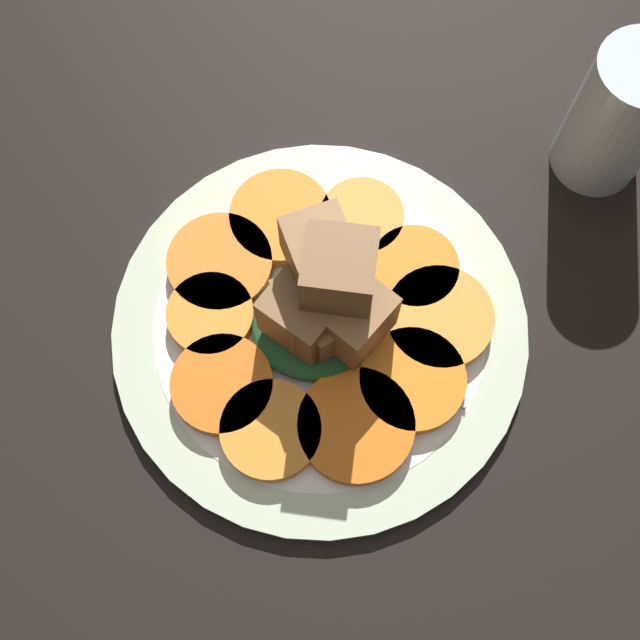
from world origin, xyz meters
TOP-DOWN VIEW (x-y plane):
  - table_slab at (0.00, 0.00)cm, footprint 120.00×120.00cm
  - plate at (0.00, 0.00)cm, footprint 28.61×28.61cm
  - carrot_slice_0 at (3.79, -6.28)cm, footprint 7.07×7.07cm
  - carrot_slice_1 at (7.45, -3.18)cm, footprint 7.36×7.36cm
  - carrot_slice_2 at (7.61, 0.82)cm, footprint 6.13×6.13cm
  - carrot_slice_3 at (6.01, 5.85)cm, footprint 5.96×5.96cm
  - carrot_slice_4 at (0.80, 8.34)cm, footprint 7.24×7.24cm
  - carrot_slice_5 at (-4.47, 6.87)cm, footprint 7.34×7.34cm
  - carrot_slice_6 at (-6.53, 3.59)cm, footprint 5.92×5.92cm
  - carrot_slice_7 at (-7.70, -1.25)cm, footprint 6.76×6.76cm
  - carrot_slice_8 at (-6.03, -5.38)cm, footprint 6.58×6.58cm
  - carrot_slice_9 at (-0.91, -7.45)cm, footprint 7.63×7.63cm
  - center_pile at (0.22, -0.13)cm, footprint 9.30×8.62cm
  - fork at (-2.16, -5.27)cm, footprint 17.02×8.43cm
  - water_glass at (24.44, 3.66)cm, footprint 6.52×6.52cm

SIDE VIEW (x-z plane):
  - table_slab at x=0.00cm, z-range 0.00..2.00cm
  - plate at x=0.00cm, z-range 1.99..3.04cm
  - fork at x=-2.16cm, z-range 3.10..3.50cm
  - carrot_slice_0 at x=3.79cm, z-range 3.10..4.30cm
  - carrot_slice_1 at x=7.45cm, z-range 3.10..4.30cm
  - carrot_slice_2 at x=7.61cm, z-range 3.10..4.30cm
  - carrot_slice_3 at x=6.01cm, z-range 3.10..4.30cm
  - carrot_slice_4 at x=0.80cm, z-range 3.10..4.30cm
  - carrot_slice_5 at x=-4.47cm, z-range 3.10..4.30cm
  - carrot_slice_6 at x=-6.53cm, z-range 3.10..4.30cm
  - carrot_slice_7 at x=-7.70cm, z-range 3.10..4.30cm
  - carrot_slice_8 at x=-6.03cm, z-range 3.10..4.30cm
  - carrot_slice_9 at x=-0.91cm, z-range 3.10..4.30cm
  - center_pile at x=0.22cm, z-range 2.03..12.41cm
  - water_glass at x=24.44cm, z-range 2.00..13.06cm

